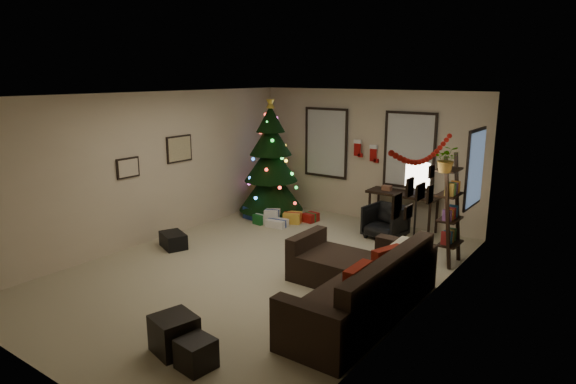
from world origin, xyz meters
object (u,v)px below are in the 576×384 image
Objects in this scene: desk at (403,197)px; sofa at (357,286)px; desk_chair at (385,222)px; christmas_tree at (271,167)px; bookshelf at (451,212)px.

sofa is at bearing -76.01° from desk.
desk reaches higher than desk_chair.
christmas_tree is 0.94× the size of sofa.
bookshelf is at bearing -43.11° from desk.
sofa reaches higher than desk.
christmas_tree is 1.44× the size of bookshelf.
sofa is at bearing -38.03° from christmas_tree.
sofa is at bearing -101.66° from bookshelf.
desk_chair is 0.35× the size of bookshelf.
bookshelf is (4.08, -0.59, -0.20)m from christmas_tree.
christmas_tree is at bearing 171.71° from bookshelf.
desk is (-0.87, 3.48, 0.38)m from sofa.
desk is 0.78× the size of bookshelf.
bookshelf reaches higher than desk_chair.
christmas_tree is at bearing -166.73° from desk.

